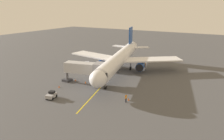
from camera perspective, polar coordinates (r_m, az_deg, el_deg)
ground_plane at (r=58.58m, az=2.60°, el=-0.95°), size 220.00×220.00×0.00m
apron_lead_in_line at (r=54.68m, az=-0.80°, el=-2.24°), size 9.70×38.92×0.01m
airplane at (r=58.85m, az=2.23°, el=3.19°), size 33.82×39.89×11.50m
jet_bridge at (r=50.19m, az=-6.85°, el=0.37°), size 11.48×5.28×5.40m
ground_crew_marshaller at (r=40.87m, az=3.89°, el=-7.82°), size 0.31×0.43×1.71m
ground_crew_wing_walker at (r=64.17m, az=9.18°, el=1.28°), size 0.47×0.45×1.71m
tug_near_nose at (r=44.41m, az=-16.44°, el=-6.69°), size 2.08×2.62×1.50m
baggage_cart_portside at (r=66.40m, az=-6.94°, el=1.70°), size 2.64×2.93×1.27m
safety_cone_nose_left at (r=53.33m, az=-10.15°, el=-2.72°), size 0.32×0.32×0.55m
safety_cone_nose_right at (r=42.00m, az=4.64°, el=-8.05°), size 0.32×0.32×0.55m
safety_cone_wing_port at (r=51.44m, az=-7.36°, el=-3.33°), size 0.32×0.32×0.55m
safety_cone_wing_starboard at (r=49.89m, az=-14.47°, el=-4.41°), size 0.32×0.32×0.55m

